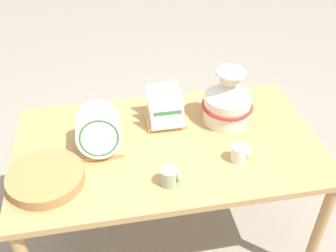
% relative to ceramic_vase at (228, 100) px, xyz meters
% --- Properties ---
extents(ground_plane, '(14.00, 14.00, 0.00)m').
position_rel_ceramic_vase_xyz_m(ground_plane, '(-0.35, -0.14, -0.89)').
color(ground_plane, gray).
extents(display_table, '(1.55, 0.88, 0.76)m').
position_rel_ceramic_vase_xyz_m(display_table, '(-0.35, -0.14, -0.21)').
color(display_table, tan).
rests_on(display_table, ground_plane).
extents(ceramic_vase, '(0.28, 0.28, 0.31)m').
position_rel_ceramic_vase_xyz_m(ceramic_vase, '(0.00, 0.00, 0.00)').
color(ceramic_vase, silver).
rests_on(ceramic_vase, display_table).
extents(dish_rack_round_plates, '(0.22, 0.21, 0.24)m').
position_rel_ceramic_vase_xyz_m(dish_rack_round_plates, '(-0.69, -0.14, -0.04)').
color(dish_rack_round_plates, tan).
rests_on(dish_rack_round_plates, display_table).
extents(dish_rack_square_plates, '(0.21, 0.19, 0.20)m').
position_rel_ceramic_vase_xyz_m(dish_rack_square_plates, '(-0.33, 0.04, -0.07)').
color(dish_rack_square_plates, tan).
rests_on(dish_rack_square_plates, display_table).
extents(wicker_charger_stack, '(0.35, 0.35, 0.05)m').
position_rel_ceramic_vase_xyz_m(wicker_charger_stack, '(-0.94, -0.31, -0.10)').
color(wicker_charger_stack, '#AD7F47').
rests_on(wicker_charger_stack, display_table).
extents(mug_sage_glaze, '(0.08, 0.08, 0.08)m').
position_rel_ceramic_vase_xyz_m(mug_sage_glaze, '(-0.39, -0.42, -0.09)').
color(mug_sage_glaze, '#9EB28E').
rests_on(mug_sage_glaze, display_table).
extents(mug_cream_glaze, '(0.08, 0.08, 0.08)m').
position_rel_ceramic_vase_xyz_m(mug_cream_glaze, '(-0.03, -0.33, -0.09)').
color(mug_cream_glaze, silver).
rests_on(mug_cream_glaze, display_table).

